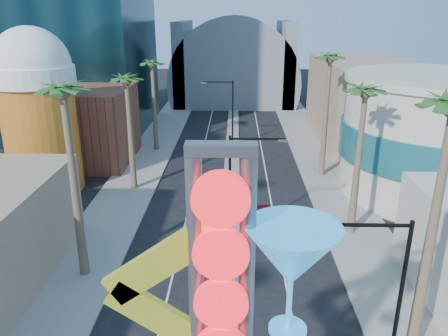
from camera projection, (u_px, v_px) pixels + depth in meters
sidewalk_west at (140, 170)px, 45.26m from camera, size 5.00×100.00×0.15m
sidewalk_east at (324, 172)px, 44.78m from camera, size 5.00×100.00×0.15m
median at (232, 161)px, 47.84m from camera, size 1.60×84.00×0.15m
brick_filler_west at (84, 125)px, 46.92m from camera, size 10.00×10.00×8.00m
filler_east at (359, 100)px, 55.17m from camera, size 10.00×20.00×10.00m
beer_mug at (37, 105)px, 38.12m from camera, size 7.00×7.00×14.50m
turquoise_building at (437, 137)px, 38.10m from camera, size 16.60×16.60×10.60m
canopy at (234, 78)px, 78.38m from camera, size 22.00×16.00×22.00m
neon_sign at (250, 320)px, 12.42m from camera, size 6.53×2.60×12.55m
streetlight_0 at (238, 181)px, 29.27m from camera, size 3.79×0.25×8.00m
streetlight_1 at (228, 107)px, 51.87m from camera, size 3.79×0.25×8.00m
streetlight_2 at (390, 290)px, 17.84m from camera, size 3.45×0.25×8.00m
palm_1 at (64, 104)px, 23.74m from camera, size 2.40×2.40×12.70m
palm_2 at (127, 87)px, 37.36m from camera, size 2.40×2.40×11.20m
palm_3 at (152, 69)px, 48.64m from camera, size 2.40×2.40×11.20m
palm_6 at (365, 101)px, 29.22m from camera, size 2.40×2.40×11.70m
palm_7 at (330, 66)px, 40.20m from camera, size 2.40×2.40×12.70m
red_pickup at (264, 221)px, 32.97m from camera, size 2.82×5.06×1.34m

